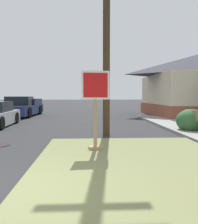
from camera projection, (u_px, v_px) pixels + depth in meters
grass_corner_patch at (137, 162)px, 5.35m from camera, size 4.66×5.51×0.08m
stop_sign at (95, 111)px, 6.37m from camera, size 0.77×0.31×2.15m
pickup_truck_navy at (22, 108)px, 17.44m from camera, size 2.22×5.12×1.48m
street_bench at (196, 119)px, 9.50m from camera, size 0.50×1.46×0.85m
utility_pole at (106, 14)px, 8.70m from camera, size 1.88×0.27×8.71m
shrub_by_curb at (191, 121)px, 9.85m from camera, size 1.20×1.20×0.98m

